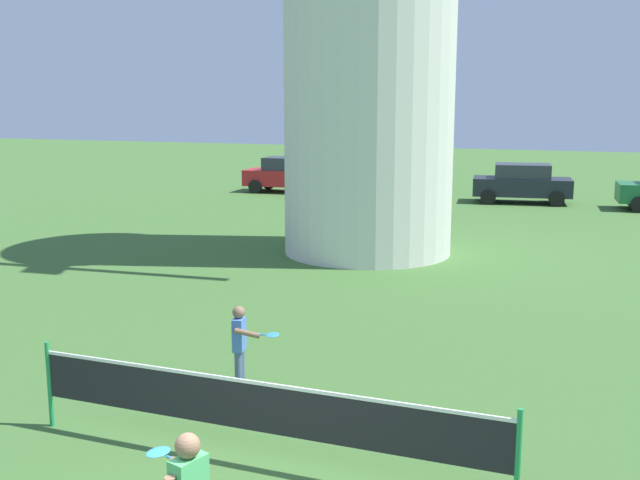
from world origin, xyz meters
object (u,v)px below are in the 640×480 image
object	(u,v)px
parked_car_red	(291,174)
parked_car_black	(522,183)
tennis_net	(255,407)
player_far	(241,341)
parked_car_cream	(395,178)

from	to	relation	value
parked_car_red	parked_car_black	size ratio (longest dim) A/B	1.03
tennis_net	player_far	world-z (taller)	player_far
parked_car_cream	tennis_net	bearing A→B (deg)	-78.22
player_far	parked_car_cream	xyz separation A→B (m)	(-3.74, 21.70, 0.13)
player_far	parked_car_black	xyz separation A→B (m)	(1.52, 21.73, 0.13)
parked_car_red	parked_car_cream	size ratio (longest dim) A/B	1.06
tennis_net	parked_car_black	bearing A→B (deg)	89.27
parked_car_cream	parked_car_red	bearing A→B (deg)	-179.79
tennis_net	parked_car_black	xyz separation A→B (m)	(0.30, 23.76, 0.12)
parked_car_cream	parked_car_black	size ratio (longest dim) A/B	0.97
tennis_net	parked_car_cream	xyz separation A→B (m)	(-4.95, 23.74, 0.12)
tennis_net	parked_car_red	size ratio (longest dim) A/B	1.39
player_far	parked_car_black	bearing A→B (deg)	86.00
parked_car_red	parked_car_black	distance (m)	10.07
parked_car_red	parked_car_cream	xyz separation A→B (m)	(4.81, 0.02, -0.00)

